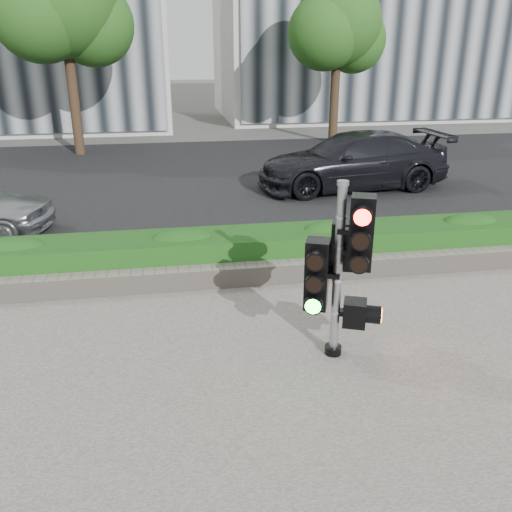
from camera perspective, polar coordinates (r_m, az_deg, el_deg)
name	(u,v)px	position (r m, az deg, el deg)	size (l,w,h in m)	color
ground	(280,340)	(7.56, 2.50, -8.86)	(120.00, 120.00, 0.00)	#51514C
sidewalk	(334,471)	(5.60, 8.16, -21.45)	(16.00, 11.00, 0.03)	#9E9389
road	(213,177)	(16.87, -4.58, 8.31)	(60.00, 13.00, 0.02)	black
curb	(246,255)	(10.34, -1.09, 0.13)	(60.00, 0.25, 0.12)	gray
stone_wall	(257,273)	(9.14, 0.06, -1.85)	(12.00, 0.32, 0.34)	gray
hedge	(251,251)	(9.67, -0.58, 0.57)	(12.00, 1.00, 0.68)	#327C26
building_right	(383,2)	(33.81, 13.21, 24.59)	(18.00, 10.00, 12.00)	#B7B7B2
tree_left	(63,5)	(21.21, -19.68, 23.61)	(4.61, 4.03, 7.34)	black
tree_right	(337,26)	(23.00, 8.56, 22.85)	(4.10, 3.58, 6.53)	black
traffic_signal	(341,262)	(6.73, 8.93, -0.68)	(0.85, 0.72, 2.31)	black
car_dark	(352,161)	(15.50, 10.11, 9.84)	(2.16, 5.31, 1.54)	black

